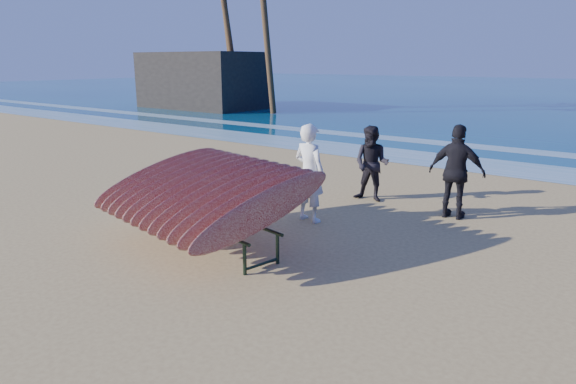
# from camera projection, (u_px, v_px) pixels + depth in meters

# --- Properties ---
(ground) EXTENTS (120.00, 120.00, 0.00)m
(ground) POSITION_uv_depth(u_px,v_px,m) (258.00, 258.00, 8.32)
(ground) COLOR tan
(ground) RESTS_ON ground
(foam_near) EXTENTS (160.00, 160.00, 0.00)m
(foam_near) POSITION_uv_depth(u_px,v_px,m) (466.00, 163.00, 16.03)
(foam_near) COLOR white
(foam_near) RESTS_ON ground
(foam_far) EXTENTS (160.00, 160.00, 0.00)m
(foam_far) POSITION_uv_depth(u_px,v_px,m) (498.00, 149.00, 18.73)
(foam_far) COLOR white
(foam_far) RESTS_ON ground
(surfboard_rack) EXTENTS (3.62, 3.32, 1.57)m
(surfboard_rack) POSITION_uv_depth(u_px,v_px,m) (206.00, 192.00, 8.72)
(surfboard_rack) COLOR black
(surfboard_rack) RESTS_ON ground
(person_white) EXTENTS (0.75, 0.53, 1.95)m
(person_white) POSITION_uv_depth(u_px,v_px,m) (309.00, 173.00, 10.06)
(person_white) COLOR white
(person_white) RESTS_ON ground
(person_dark_a) EXTENTS (0.91, 0.75, 1.71)m
(person_dark_a) POSITION_uv_depth(u_px,v_px,m) (372.00, 164.00, 11.57)
(person_dark_a) COLOR black
(person_dark_a) RESTS_ON ground
(person_dark_b) EXTENTS (1.14, 0.53, 1.91)m
(person_dark_b) POSITION_uv_depth(u_px,v_px,m) (457.00, 172.00, 10.25)
(person_dark_b) COLOR black
(person_dark_b) RESTS_ON ground
(building) EXTENTS (8.29, 4.61, 3.68)m
(building) POSITION_uv_depth(u_px,v_px,m) (201.00, 80.00, 34.66)
(building) COLOR #2D2823
(building) RESTS_ON ground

